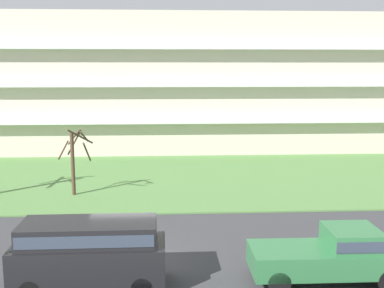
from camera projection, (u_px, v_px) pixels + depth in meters
ground at (128, 262)px, 18.34m from camera, size 160.00×160.00×0.00m
grass_lawn_strip at (144, 178)px, 32.13m from camera, size 80.00×16.00×0.08m
apartment_building at (150, 83)px, 45.50m from camera, size 49.60×14.07×12.20m
tree_left at (75, 157)px, 27.49m from camera, size 2.01×2.09×4.17m
pickup_green_near_left at (333, 254)px, 16.61m from camera, size 5.41×2.04×1.95m
van_black_center_right at (89, 249)px, 16.09m from camera, size 5.21×2.03×2.36m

